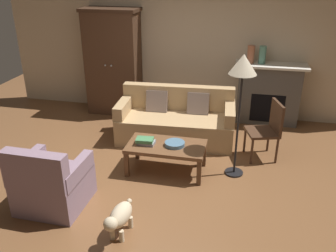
# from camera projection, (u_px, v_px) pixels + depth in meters

# --- Properties ---
(ground_plane) EXTENTS (9.60, 9.60, 0.00)m
(ground_plane) POSITION_uv_depth(u_px,v_px,m) (156.00, 176.00, 5.11)
(ground_plane) COLOR brown
(back_wall) EXTENTS (7.20, 0.10, 2.80)m
(back_wall) POSITION_uv_depth(u_px,v_px,m) (188.00, 42.00, 6.80)
(back_wall) COLOR beige
(back_wall) RESTS_ON ground
(fireplace) EXTENTS (1.26, 0.48, 1.12)m
(fireplace) POSITION_uv_depth(u_px,v_px,m) (268.00, 93.00, 6.62)
(fireplace) COLOR #4C4947
(fireplace) RESTS_ON ground
(armoire) EXTENTS (1.06, 0.57, 2.01)m
(armoire) POSITION_uv_depth(u_px,v_px,m) (113.00, 62.00, 6.95)
(armoire) COLOR #472D1E
(armoire) RESTS_ON ground
(couch) EXTENTS (1.96, 0.96, 0.86)m
(couch) POSITION_uv_depth(u_px,v_px,m) (176.00, 121.00, 6.07)
(couch) COLOR tan
(couch) RESTS_ON ground
(coffee_table) EXTENTS (1.10, 0.60, 0.42)m
(coffee_table) POSITION_uv_depth(u_px,v_px,m) (166.00, 148.00, 5.10)
(coffee_table) COLOR brown
(coffee_table) RESTS_ON ground
(fruit_bowl) EXTENTS (0.28, 0.28, 0.05)m
(fruit_bowl) POSITION_uv_depth(u_px,v_px,m) (175.00, 144.00, 5.04)
(fruit_bowl) COLOR slate
(fruit_bowl) RESTS_ON coffee_table
(book_stack) EXTENTS (0.27, 0.19, 0.09)m
(book_stack) POSITION_uv_depth(u_px,v_px,m) (145.00, 141.00, 5.08)
(book_stack) COLOR gray
(book_stack) RESTS_ON coffee_table
(mantel_vase_terracotta) EXTENTS (0.13, 0.13, 0.31)m
(mantel_vase_terracotta) POSITION_uv_depth(u_px,v_px,m) (251.00, 54.00, 6.38)
(mantel_vase_terracotta) COLOR #A86042
(mantel_vase_terracotta) RESTS_ON fireplace
(mantel_vase_jade) EXTENTS (0.12, 0.12, 0.31)m
(mantel_vase_jade) POSITION_uv_depth(u_px,v_px,m) (262.00, 55.00, 6.35)
(mantel_vase_jade) COLOR slate
(mantel_vase_jade) RESTS_ON fireplace
(armchair_near_left) EXTENTS (0.79, 0.78, 0.88)m
(armchair_near_left) POSITION_uv_depth(u_px,v_px,m) (51.00, 184.00, 4.36)
(armchair_near_left) COLOR gray
(armchair_near_left) RESTS_ON ground
(side_chair_wooden) EXTENTS (0.55, 0.55, 0.90)m
(side_chair_wooden) POSITION_uv_depth(u_px,v_px,m) (268.00, 127.00, 5.40)
(side_chair_wooden) COLOR #472D1E
(side_chair_wooden) RESTS_ON ground
(floor_lamp) EXTENTS (0.36, 0.36, 1.73)m
(floor_lamp) POSITION_uv_depth(u_px,v_px,m) (243.00, 72.00, 4.56)
(floor_lamp) COLOR black
(floor_lamp) RESTS_ON ground
(dog) EXTENTS (0.24, 0.57, 0.39)m
(dog) POSITION_uv_depth(u_px,v_px,m) (119.00, 217.00, 3.91)
(dog) COLOR beige
(dog) RESTS_ON ground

